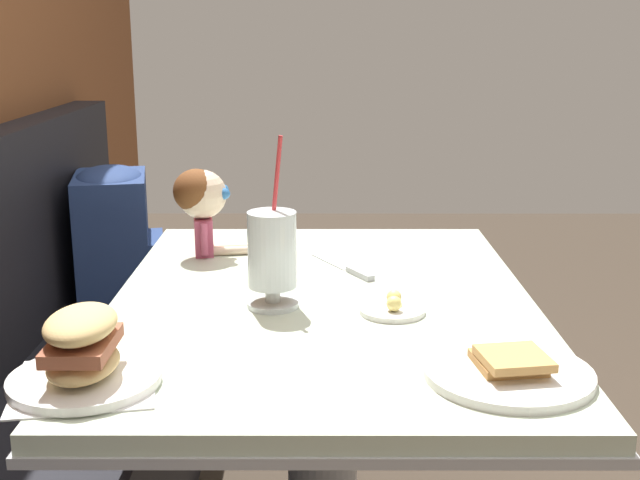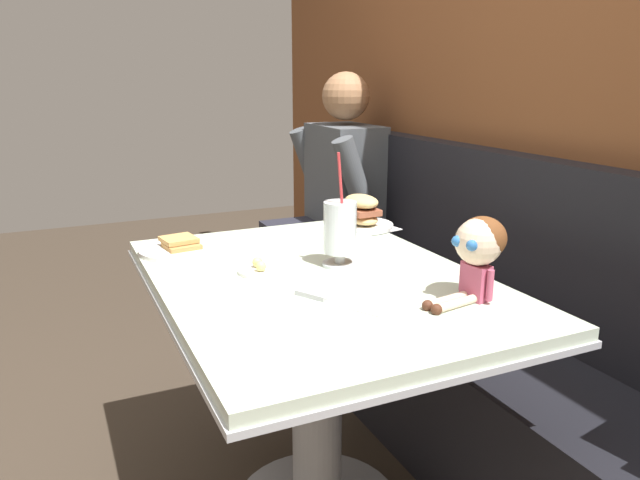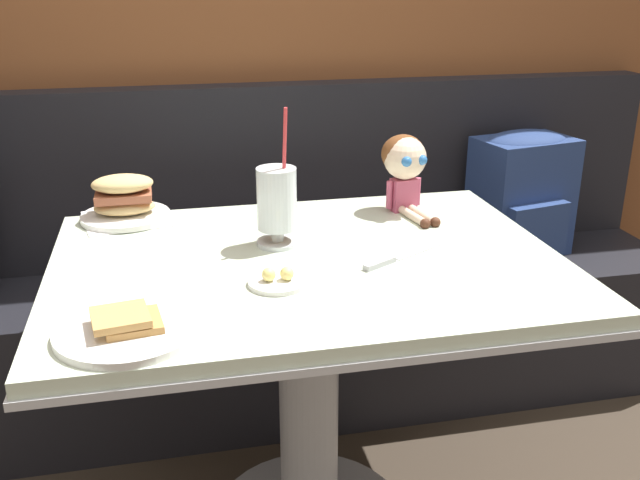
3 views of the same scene
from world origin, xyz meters
name	(u,v)px [view 1 (image 1 of 3)]	position (x,y,z in m)	size (l,w,h in m)	color
diner_table	(323,392)	(0.00, 0.18, 0.54)	(1.11, 0.81, 0.74)	beige
toast_plate	(509,371)	(-0.37, -0.09, 0.75)	(0.25, 0.25, 0.04)	white
milkshake_glass	(272,254)	(-0.05, 0.27, 0.84)	(0.10, 0.10, 0.32)	silver
sandwich_plate	(83,355)	(-0.40, 0.53, 0.79)	(0.23, 0.23, 0.12)	white
butter_saucer	(393,308)	(-0.09, 0.05, 0.75)	(0.12, 0.12, 0.04)	white
butter_knife	(352,270)	(0.17, 0.12, 0.74)	(0.21, 0.13, 0.01)	silver
seated_doll	(202,199)	(0.31, 0.45, 0.87)	(0.13, 0.23, 0.20)	#B74C6B
backpack	(115,233)	(0.83, 0.78, 0.66)	(0.33, 0.29, 0.41)	navy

